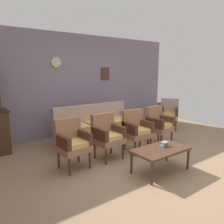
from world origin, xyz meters
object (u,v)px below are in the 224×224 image
object	(u,v)px
wingback_chair_by_fireplace	(169,112)
armchair_row_middle	(107,134)
armchair_near_couch_end	(159,123)
armchair_near_cabinet	(137,129)
coffee_table	(161,151)
floor_vase_by_wall	(160,112)
floral_couch	(97,129)
armchair_by_doorway	(72,141)
book_stack_on_table	(164,144)

from	to	relation	value
wingback_chair_by_fireplace	armchair_row_middle	bearing A→B (deg)	-165.15
armchair_row_middle	armchair_near_couch_end	distance (m)	1.50
armchair_near_cabinet	armchair_row_middle	bearing A→B (deg)	177.04
coffee_table	floor_vase_by_wall	distance (m)	3.79
armchair_near_couch_end	floral_couch	bearing A→B (deg)	138.21
floral_couch	wingback_chair_by_fireplace	xyz separation A→B (m)	(2.41, -0.26, 0.17)
floral_couch	armchair_near_couch_end	size ratio (longest dim) A/B	2.27
armchair_near_couch_end	floor_vase_by_wall	xyz separation A→B (m)	(1.73, 1.50, -0.17)
floral_couch	floor_vase_by_wall	xyz separation A→B (m)	(2.85, 0.50, 0.01)
coffee_table	floor_vase_by_wall	bearing A→B (deg)	42.00
armchair_by_doorway	armchair_near_cabinet	world-z (taller)	same
floral_couch	floor_vase_by_wall	world-z (taller)	floral_couch
armchair_near_cabinet	coffee_table	distance (m)	1.07
wingback_chair_by_fireplace	floor_vase_by_wall	xyz separation A→B (m)	(0.44, 0.76, -0.17)
armchair_row_middle	armchair_by_doorway	bearing A→B (deg)	179.32
armchair_row_middle	book_stack_on_table	size ratio (longest dim) A/B	6.09
book_stack_on_table	floor_vase_by_wall	distance (m)	3.66
armchair_near_couch_end	armchair_by_doorway	bearing A→B (deg)	179.68
book_stack_on_table	floor_vase_by_wall	bearing A→B (deg)	42.90
wingback_chair_by_fireplace	armchair_by_doorway	bearing A→B (deg)	-168.37
armchair_row_middle	armchair_near_cabinet	bearing A→B (deg)	-2.96
floral_couch	book_stack_on_table	distance (m)	2.01
floral_couch	wingback_chair_by_fireplace	size ratio (longest dim) A/B	2.27
armchair_near_couch_end	wingback_chair_by_fireplace	size ratio (longest dim) A/B	1.00
armchair_by_doorway	armchair_row_middle	world-z (taller)	same
floral_couch	armchair_near_cabinet	distance (m)	1.12
coffee_table	armchair_near_couch_end	bearing A→B (deg)	43.57
coffee_table	armchair_row_middle	bearing A→B (deg)	111.55
armchair_by_doorway	armchair_row_middle	size ratio (longest dim) A/B	1.00
armchair_by_doorway	book_stack_on_table	xyz separation A→B (m)	(1.31, -1.00, -0.04)
armchair_near_cabinet	coffee_table	bearing A→B (deg)	-109.04
armchair_row_middle	wingback_chair_by_fireplace	world-z (taller)	same
floral_couch	armchair_near_couch_end	bearing A→B (deg)	-41.79
floral_couch	armchair_by_doorway	world-z (taller)	same
floor_vase_by_wall	armchair_near_cabinet	bearing A→B (deg)	-148.14
floral_couch	armchair_by_doorway	distance (m)	1.52
floral_couch	coffee_table	size ratio (longest dim) A/B	2.04
wingback_chair_by_fireplace	floor_vase_by_wall	bearing A→B (deg)	59.84
armchair_by_doorway	book_stack_on_table	distance (m)	1.65
armchair_near_cabinet	floor_vase_by_wall	bearing A→B (deg)	31.86
book_stack_on_table	floor_vase_by_wall	xyz separation A→B (m)	(2.68, 2.49, -0.13)
armchair_near_couch_end	book_stack_on_table	size ratio (longest dim) A/B	6.09
floral_couch	book_stack_on_table	world-z (taller)	floral_couch
armchair_row_middle	armchair_near_cabinet	world-z (taller)	same
floral_couch	armchair_by_doorway	bearing A→B (deg)	-138.83
armchair_row_middle	armchair_near_cabinet	size ratio (longest dim) A/B	1.00
armchair_by_doorway	coffee_table	distance (m)	1.58
armchair_by_doorway	wingback_chair_by_fireplace	size ratio (longest dim) A/B	1.00
armchair_near_cabinet	coffee_table	world-z (taller)	armchair_near_cabinet
armchair_row_middle	coffee_table	bearing A→B (deg)	-68.45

